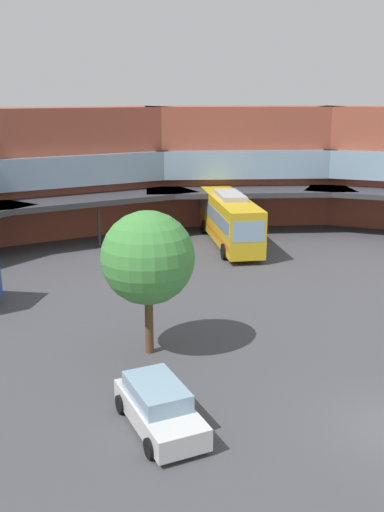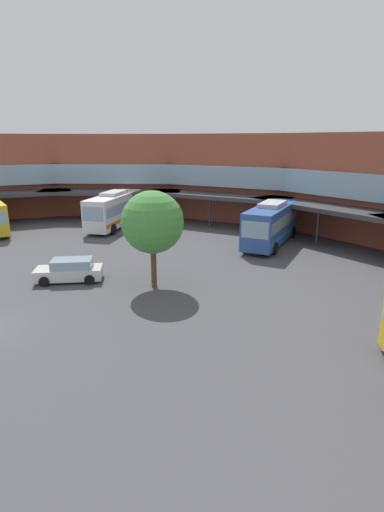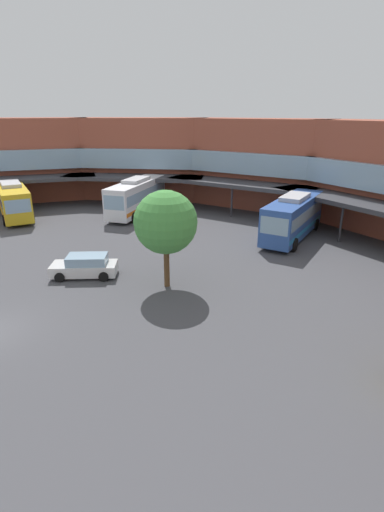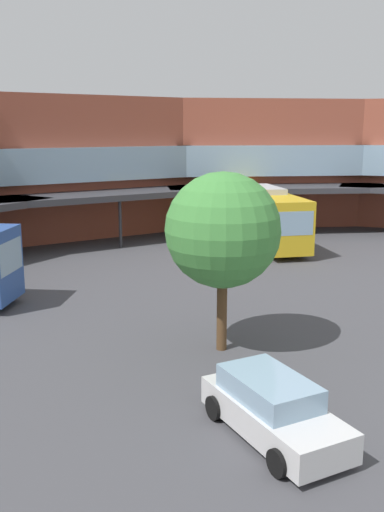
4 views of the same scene
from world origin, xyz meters
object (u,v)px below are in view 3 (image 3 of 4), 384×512
Objects in this scene: bus_1 at (293,216)px; bus_3 at (13,199)px; bus_2 at (137,196)px; plaza_tree at (166,223)px; parked_car at (85,266)px.

bus_1 is 0.84× the size of bus_3.
bus_3 is (-16.70, -23.84, -0.10)m from bus_1.
bus_3 is at bearing -67.95° from bus_2.
bus_2 is (-13.33, -11.12, 0.01)m from bus_1.
bus_3 is 25.19m from plaza_tree.
parked_car is (19.41, 5.58, -1.12)m from bus_3.
plaza_tree reaches higher than bus_1.
bus_1 is 29.10m from bus_3.
parked_car is (16.04, -7.13, -1.23)m from bus_2.
bus_1 is at bearing 76.76° from bus_2.
bus_2 is at bearing -96.44° from parked_car.
bus_2 is 0.89× the size of bus_3.
plaza_tree is (3.40, 4.83, 3.53)m from parked_car.
bus_1 is 14.92m from plaza_tree.
bus_3 is at bearing -56.43° from parked_car.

